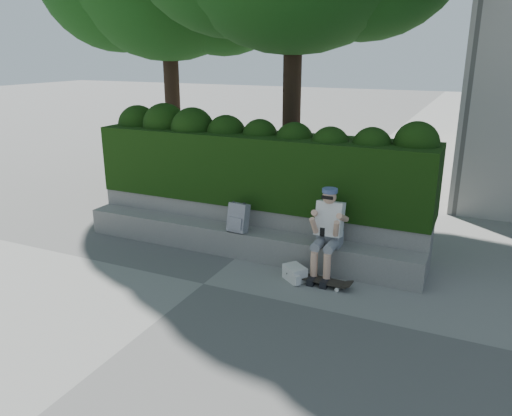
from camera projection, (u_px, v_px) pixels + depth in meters
The scene contains 8 objects.
ground at pixel (203, 284), 7.41m from camera, with size 80.00×80.00×0.00m, color slate.
bench_ledge at pixel (241, 242), 8.43m from camera, with size 6.00×0.45×0.45m, color gray.
planter_wall at pixel (253, 225), 8.79m from camera, with size 6.00×0.50×0.75m, color gray.
hedge at pixel (258, 168), 8.69m from camera, with size 6.00×1.00×1.20m, color black.
person at pixel (328, 229), 7.49m from camera, with size 0.40×0.76×1.38m.
skateboard at pixel (319, 280), 7.36m from camera, with size 0.88×0.26×0.09m.
backpack_plaid at pixel (238, 218), 8.20m from camera, with size 0.32×0.17×0.48m, color #A3A2A7.
backpack_ground at pixel (295, 273), 7.51m from camera, with size 0.35×0.24×0.22m, color silver.
Camera 1 is at (3.53, -5.78, 3.32)m, focal length 35.00 mm.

